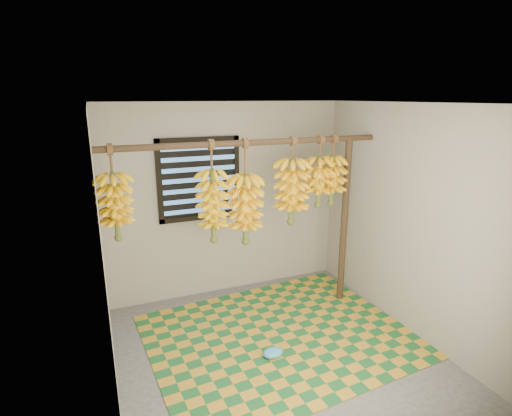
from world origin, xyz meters
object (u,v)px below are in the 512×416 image
support_post (344,223)px  banana_bunch_d (292,192)px  banana_bunch_a (115,207)px  woven_mat (280,335)px  banana_bunch_f (332,180)px  banana_bunch_c (245,209)px  banana_bunch_b (213,206)px  banana_bunch_e (319,182)px  plastic_bag (273,353)px

support_post → banana_bunch_d: 0.84m
banana_bunch_a → banana_bunch_d: bearing=-0.0°
banana_bunch_a → support_post: bearing=-0.0°
woven_mat → banana_bunch_f: (0.85, 0.45, 1.53)m
support_post → banana_bunch_a: size_ratio=2.20×
support_post → woven_mat: support_post is taller
woven_mat → banana_bunch_c: 1.39m
banana_bunch_a → banana_bunch_d: (1.83, -0.00, -0.02)m
support_post → banana_bunch_b: (-1.61, 0.00, 0.37)m
banana_bunch_c → banana_bunch_d: same height
banana_bunch_f → banana_bunch_e: bearing=-180.0°
support_post → banana_bunch_d: banana_bunch_d is taller
banana_bunch_b → banana_bunch_f: same height
woven_mat → banana_bunch_f: size_ratio=3.31×
plastic_bag → banana_bunch_f: (1.07, 0.76, 1.48)m
plastic_bag → banana_bunch_f: banana_bunch_f is taller
banana_bunch_d → plastic_bag: bearing=-126.3°
banana_bunch_c → banana_bunch_e: size_ratio=1.39×
banana_bunch_a → banana_bunch_b: bearing=-0.0°
banana_bunch_c → banana_bunch_f: same height
banana_bunch_f → banana_bunch_b: bearing=-180.0°
plastic_bag → banana_bunch_a: size_ratio=0.23×
support_post → banana_bunch_b: bearing=180.0°
plastic_bag → banana_bunch_b: (-0.34, 0.76, 1.32)m
plastic_bag → banana_bunch_e: bearing=40.2°
support_post → banana_bunch_e: size_ratio=2.47×
woven_mat → banana_bunch_f: bearing=28.2°
support_post → banana_bunch_c: bearing=180.0°
woven_mat → banana_bunch_e: (0.68, 0.45, 1.52)m
support_post → banana_bunch_d: (-0.72, 0.00, 0.45)m
woven_mat → banana_bunch_f: 1.80m
support_post → banana_bunch_d: bearing=180.0°
support_post → woven_mat: 1.52m
support_post → banana_bunch_c: size_ratio=1.78×
woven_mat → banana_bunch_b: 1.55m
banana_bunch_a → plastic_bag: bearing=-30.6°
support_post → banana_bunch_f: bearing=180.0°
woven_mat → banana_bunch_e: 1.73m
plastic_bag → banana_bunch_d: (0.55, 0.76, 1.39)m
woven_mat → plastic_bag: 0.38m
banana_bunch_b → banana_bunch_e: same height
plastic_bag → banana_bunch_c: bearing=89.2°
banana_bunch_c → banana_bunch_e: 0.91m
banana_bunch_d → banana_bunch_f: same height
banana_bunch_c → banana_bunch_d: size_ratio=1.16×
banana_bunch_a → banana_bunch_f: bearing=0.0°
banana_bunch_a → banana_bunch_b: 0.94m
woven_mat → banana_bunch_a: banana_bunch_a is taller
banana_bunch_e → banana_bunch_f: bearing=0.0°
woven_mat → banana_bunch_c: banana_bunch_c is taller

